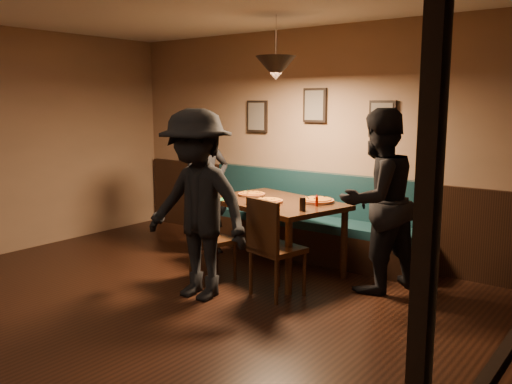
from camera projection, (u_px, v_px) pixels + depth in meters
floor at (81, 345)px, 4.24m from camera, size 7.00×7.00×0.00m
wall_back at (316, 142)px, 6.74m from camera, size 6.00×0.00×6.00m
wall_right at (500, 223)px, 2.20m from camera, size 0.00×7.00×7.00m
wainscot at (313, 212)px, 6.87m from camera, size 5.88×0.06×1.00m
booth_bench at (302, 216)px, 6.66m from camera, size 3.00×0.60×1.00m
window_glass at (512, 183)px, 2.62m from camera, size 0.00×2.40×2.40m
picture_left at (257, 116)px, 7.21m from camera, size 0.32×0.04×0.42m
picture_center at (315, 105)px, 6.65m from camera, size 0.32×0.04×0.42m
picture_right at (382, 119)px, 6.13m from camera, size 0.32×0.04×0.42m
pendant_lamp at (276, 68)px, 5.74m from camera, size 0.44×0.44×0.25m
dining_table at (275, 236)px, 6.05m from camera, size 1.69×1.29×0.81m
chair_near_left at (212, 238)px, 5.74m from camera, size 0.48×0.48×0.90m
chair_near_right at (278, 247)px, 5.25m from camera, size 0.52×0.52×0.98m
diner_left at (206, 187)px, 6.67m from camera, size 0.60×0.72×1.69m
diner_right at (377, 201)px, 5.35m from camera, size 0.97×1.08×1.84m
diner_front at (197, 205)px, 5.14m from camera, size 1.21×0.72×1.83m
pizza_a at (252, 194)px, 6.30m from camera, size 0.42×0.42×0.04m
pizza_b at (269, 201)px, 5.87m from camera, size 0.40×0.40×0.04m
pizza_c at (317, 200)px, 5.87m from camera, size 0.44×0.44×0.04m
soda_glass at (303, 204)px, 5.42m from camera, size 0.08×0.08×0.14m
tabasco_bottle at (317, 200)px, 5.64m from camera, size 0.04×0.04×0.13m
napkin_a at (248, 192)px, 6.52m from camera, size 0.18×0.18×0.01m
napkin_b at (221, 199)px, 6.03m from camera, size 0.18×0.18×0.01m
cutlery_set at (256, 206)px, 5.68m from camera, size 0.18×0.04×0.00m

